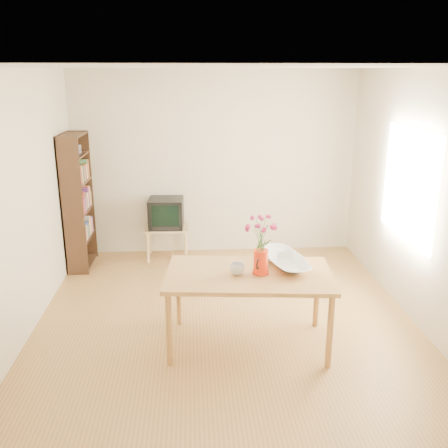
{
  "coord_description": "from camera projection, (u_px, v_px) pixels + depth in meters",
  "views": [
    {
      "loc": [
        -0.34,
        -4.77,
        2.56
      ],
      "look_at": [
        0.0,
        0.3,
        1.0
      ],
      "focal_mm": 40.0,
      "sensor_mm": 36.0,
      "label": 1
    }
  ],
  "objects": [
    {
      "name": "tv_stand",
      "position": [
        167.0,
        232.0,
        7.05
      ],
      "size": [
        0.6,
        0.45,
        0.46
      ],
      "color": "tan",
      "rests_on": "ground"
    },
    {
      "name": "room",
      "position": [
        229.0,
        204.0,
        4.95
      ],
      "size": [
        4.5,
        4.5,
        4.5
      ],
      "color": "olive",
      "rests_on": "ground"
    },
    {
      "name": "table",
      "position": [
        249.0,
        280.0,
        4.7
      ],
      "size": [
        1.63,
        1.03,
        0.75
      ],
      "rotation": [
        0.0,
        0.0,
        -0.09
      ],
      "color": "#A47038",
      "rests_on": "ground"
    },
    {
      "name": "television",
      "position": [
        166.0,
        212.0,
        6.98
      ],
      "size": [
        0.49,
        0.46,
        0.41
      ],
      "rotation": [
        0.0,
        0.0,
        -0.04
      ],
      "color": "black",
      "rests_on": "tv_stand"
    },
    {
      "name": "bookshelf",
      "position": [
        78.0,
        206.0,
        6.63
      ],
      "size": [
        0.28,
        0.7,
        1.8
      ],
      "color": "black",
      "rests_on": "ground"
    },
    {
      "name": "flowers",
      "position": [
        261.0,
        232.0,
        4.55
      ],
      "size": [
        0.27,
        0.27,
        0.38
      ],
      "primitive_type": null,
      "color": "#C72F6A",
      "rests_on": "pitcher"
    },
    {
      "name": "bowl",
      "position": [
        285.0,
        241.0,
        4.82
      ],
      "size": [
        0.6,
        0.6,
        0.48
      ],
      "primitive_type": "imported",
      "rotation": [
        0.0,
        0.0,
        0.2
      ],
      "color": "white",
      "rests_on": "table"
    },
    {
      "name": "pitcher",
      "position": [
        261.0,
        263.0,
        4.64
      ],
      "size": [
        0.15,
        0.22,
        0.24
      ],
      "rotation": [
        0.0,
        0.0,
        -0.42
      ],
      "color": "red",
      "rests_on": "table"
    },
    {
      "name": "mug",
      "position": [
        237.0,
        269.0,
        4.63
      ],
      "size": [
        0.18,
        0.18,
        0.11
      ],
      "primitive_type": "imported",
      "rotation": [
        0.0,
        0.0,
        3.51
      ],
      "color": "white",
      "rests_on": "table"
    },
    {
      "name": "teacup_a",
      "position": [
        281.0,
        246.0,
        4.83
      ],
      "size": [
        0.09,
        0.09,
        0.06
      ],
      "primitive_type": "imported",
      "rotation": [
        0.0,
        0.0,
        0.41
      ],
      "color": "white",
      "rests_on": "bowl"
    },
    {
      "name": "teacup_b",
      "position": [
        289.0,
        245.0,
        4.85
      ],
      "size": [
        0.09,
        0.09,
        0.07
      ],
      "primitive_type": "imported",
      "rotation": [
        0.0,
        0.0,
        1.32
      ],
      "color": "white",
      "rests_on": "bowl"
    }
  ]
}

